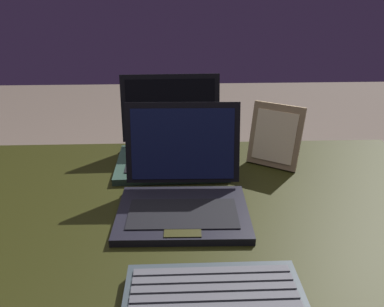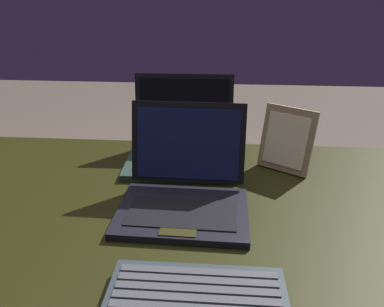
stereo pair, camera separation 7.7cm
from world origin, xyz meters
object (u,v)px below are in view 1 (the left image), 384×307
Objects in this scene: laptop_rear at (171,146)px; photo_frame at (275,136)px; laptop_front at (183,191)px; external_keyboard at (214,294)px.

photo_frame is (0.30, -0.04, 0.04)m from laptop_rear.
laptop_rear is (-0.03, 0.26, 0.00)m from laptop_front.
external_keyboard is (0.08, -0.54, -0.03)m from laptop_rear.
laptop_rear is 1.76× the size of photo_frame.
laptop_rear reaches higher than laptop_front.
external_keyboard is 1.63× the size of photo_frame.
laptop_front is at bearing -83.28° from laptop_rear.
laptop_rear is at bearing 98.18° from external_keyboard.
laptop_front is 0.35m from photo_frame.
laptop_rear is at bearing 96.72° from laptop_front.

